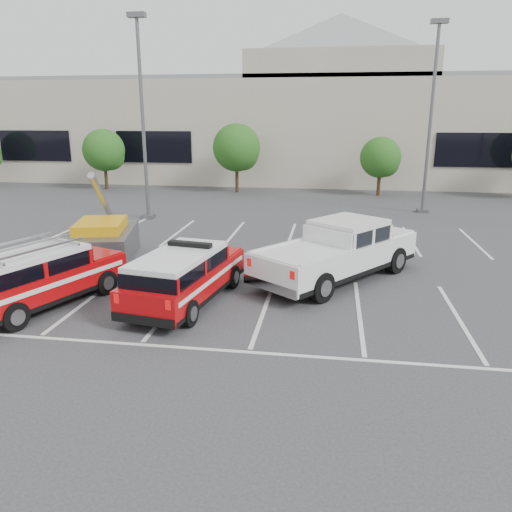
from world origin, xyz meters
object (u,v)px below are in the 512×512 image
(tree_left, at_px, (105,152))
(tree_mid_left, at_px, (238,149))
(light_pole_left, at_px, (143,119))
(light_pole_mid, at_px, (431,119))
(tree_mid_right, at_px, (382,159))
(fire_chief_suv, at_px, (185,280))
(white_pickup, at_px, (338,256))
(convention_building, at_px, (316,123))
(ladder_suv, at_px, (39,281))
(utility_rig, at_px, (98,243))

(tree_left, xyz_separation_m, tree_mid_left, (10.00, 0.00, 0.27))
(light_pole_left, bearing_deg, tree_mid_left, 72.90)
(light_pole_left, bearing_deg, light_pole_mid, 14.93)
(tree_mid_right, height_order, fire_chief_suv, tree_mid_right)
(tree_mid_left, height_order, white_pickup, tree_mid_left)
(convention_building, height_order, ladder_suv, convention_building)
(light_pole_left, relative_size, ladder_suv, 1.94)
(tree_mid_left, xyz_separation_m, fire_chief_suv, (2.50, -21.97, -2.31))
(convention_building, bearing_deg, tree_mid_right, -63.43)
(light_pole_left, relative_size, utility_rig, 2.26)
(light_pole_left, xyz_separation_m, utility_rig, (1.00, -8.05, -4.49))
(white_pickup, bearing_deg, convention_building, 131.43)
(ladder_suv, bearing_deg, convention_building, 99.68)
(tree_left, xyz_separation_m, light_pole_mid, (21.91, -6.05, 2.41))
(light_pole_left, distance_m, utility_rig, 9.27)
(ladder_suv, bearing_deg, utility_rig, 116.81)
(convention_building, height_order, tree_mid_left, convention_building)
(light_pole_mid, bearing_deg, tree_mid_left, 153.08)
(tree_mid_left, relative_size, tree_mid_right, 1.21)
(tree_mid_left, xyz_separation_m, tree_mid_right, (10.00, -0.00, -0.54))
(convention_building, distance_m, ladder_suv, 33.60)
(convention_building, bearing_deg, utility_rig, -104.43)
(ladder_suv, bearing_deg, light_pole_left, 117.80)
(tree_mid_right, distance_m, white_pickup, 19.29)
(white_pickup, bearing_deg, tree_mid_right, 118.65)
(tree_mid_left, height_order, light_pole_mid, light_pole_mid)
(light_pole_mid, relative_size, fire_chief_suv, 1.94)
(light_pole_mid, bearing_deg, convention_building, 113.26)
(utility_rig, bearing_deg, white_pickup, -19.64)
(tree_mid_right, height_order, light_pole_left, light_pole_left)
(ladder_suv, bearing_deg, tree_mid_left, 107.22)
(light_pole_left, height_order, white_pickup, light_pole_left)
(tree_mid_right, bearing_deg, fire_chief_suv, -108.85)
(tree_mid_left, relative_size, light_pole_mid, 0.47)
(fire_chief_suv, height_order, ladder_suv, ladder_suv)
(light_pole_mid, bearing_deg, tree_mid_right, 107.52)
(light_pole_mid, height_order, utility_rig, light_pole_mid)
(light_pole_left, bearing_deg, convention_building, 67.61)
(tree_mid_left, distance_m, white_pickup, 20.35)
(tree_mid_left, distance_m, light_pole_mid, 13.53)
(light_pole_left, xyz_separation_m, fire_chief_suv, (5.59, -11.92, -4.46))
(tree_mid_left, bearing_deg, utility_rig, -96.59)
(tree_mid_right, xyz_separation_m, light_pole_left, (-13.09, -10.05, 2.68))
(ladder_suv, bearing_deg, tree_mid_right, 84.34)
(white_pickup, height_order, utility_rig, utility_rig)
(convention_building, xyz_separation_m, tree_left, (-15.09, -9.82, -1.95))
(tree_left, relative_size, light_pole_mid, 0.43)
(tree_left, relative_size, tree_mid_left, 0.91)
(tree_mid_left, height_order, ladder_suv, tree_mid_left)
(convention_building, bearing_deg, tree_mid_left, -117.40)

